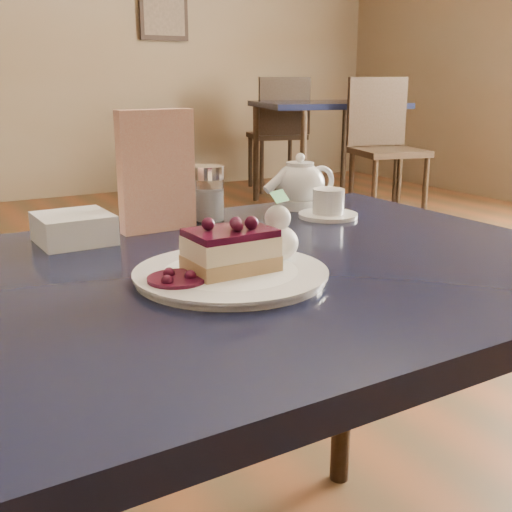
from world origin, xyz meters
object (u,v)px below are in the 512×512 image
cheesecake_slice (231,250)px  tea_set (305,190)px  dessert_plate (231,275)px  bg_table_far_right (324,193)px  main_table (215,320)px

cheesecake_slice → tea_set: size_ratio=0.53×
dessert_plate → cheesecake_slice: (0.00, -0.00, 0.04)m
bg_table_far_right → cheesecake_slice: bearing=-113.2°
tea_set → bg_table_far_right: size_ratio=0.11×
main_table → dessert_plate: (0.00, -0.05, 0.08)m
tea_set → bg_table_far_right: (2.38, 3.18, -0.71)m
main_table → dessert_plate: dessert_plate is taller
tea_set → bg_table_far_right: 4.04m
tea_set → cheesecake_slice: bearing=-136.0°
cheesecake_slice → bg_table_far_right: 4.53m
main_table → bg_table_far_right: bg_table_far_right is taller
main_table → cheesecake_slice: size_ratio=9.99×
tea_set → bg_table_far_right: tea_set is taller
dessert_plate → tea_set: 0.51m
main_table → cheesecake_slice: 0.13m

